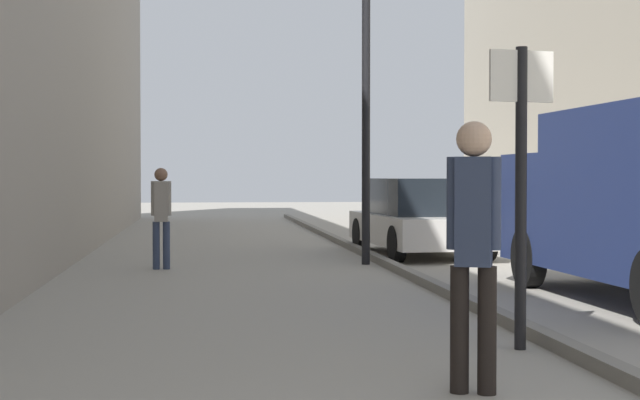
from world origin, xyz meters
TOP-DOWN VIEW (x-y plane):
  - ground_plane at (0.00, 12.00)m, footprint 80.00×80.00m
  - kerb_strip at (1.58, 12.00)m, footprint 0.16×40.00m
  - pedestrian_main_foreground at (-2.09, 12.97)m, footprint 0.32×0.21m
  - pedestrian_mid_block at (0.40, 3.84)m, footprint 0.35×0.28m
  - parked_car at (2.64, 15.19)m, footprint 2.04×4.30m
  - street_sign_post at (1.28, 5.41)m, footprint 0.60×0.13m
  - lamp_post at (1.30, 13.40)m, footprint 0.28×0.28m

SIDE VIEW (x-z plane):
  - ground_plane at x=0.00m, z-range 0.00..0.00m
  - kerb_strip at x=1.58m, z-range 0.00..0.12m
  - parked_car at x=2.64m, z-range -0.01..1.44m
  - pedestrian_main_foreground at x=-2.09m, z-range 0.13..1.75m
  - pedestrian_mid_block at x=0.40m, z-range 0.14..2.01m
  - street_sign_post at x=1.28m, z-range 0.25..2.85m
  - lamp_post at x=1.30m, z-range 0.34..5.10m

